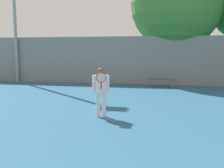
{
  "coord_description": "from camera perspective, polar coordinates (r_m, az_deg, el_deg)",
  "views": [
    {
      "loc": [
        1.68,
        -1.36,
        2.13
      ],
      "look_at": [
        -0.13,
        7.85,
        0.92
      ],
      "focal_mm": 42.0,
      "sensor_mm": 36.0,
      "label": 1
    }
  ],
  "objects": [
    {
      "name": "tree_green_tall",
      "position": [
        18.32,
        13.83,
        16.55
      ],
      "size": [
        5.97,
        5.97,
        8.12
      ],
      "color": "brown",
      "rests_on": "ground_plane"
    },
    {
      "name": "tennis_player",
      "position": [
        8.33,
        -2.46,
        -1.21
      ],
      "size": [
        0.53,
        0.47,
        1.58
      ],
      "rotation": [
        0.0,
        0.0,
        0.27
      ],
      "color": "silver",
      "rests_on": "ground_plane"
    },
    {
      "name": "bench_courtside_far",
      "position": [
        15.52,
        10.55,
        0.93
      ],
      "size": [
        1.65,
        0.4,
        0.47
      ],
      "color": "#28663D",
      "rests_on": "ground_plane"
    },
    {
      "name": "back_fence",
      "position": [
        16.5,
        5.27,
        5.12
      ],
      "size": [
        27.65,
        0.06,
        2.99
      ],
      "color": "gray",
      "rests_on": "ground_plane"
    }
  ]
}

